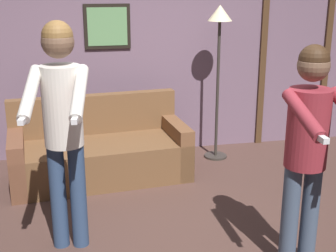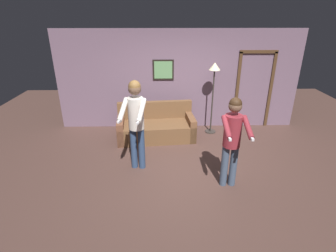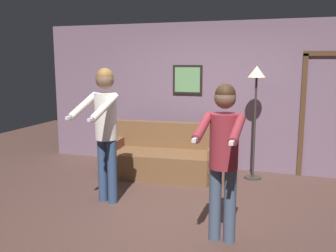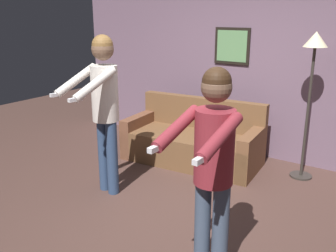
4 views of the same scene
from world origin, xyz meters
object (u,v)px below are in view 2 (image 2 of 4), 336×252
person_standing_left (136,117)px  person_standing_right (232,135)px  couch (156,128)px  torchiere_lamp (214,78)px

person_standing_left → person_standing_right: person_standing_left is taller
couch → person_standing_left: (-0.34, -1.41, 0.85)m
person_standing_left → torchiere_lamp: bearing=44.1°
couch → person_standing_right: size_ratio=1.16×
couch → person_standing_left: size_ratio=1.08×
couch → person_standing_left: 1.68m
couch → torchiere_lamp: bearing=12.6°
couch → person_standing_right: person_standing_right is taller
torchiere_lamp → couch: bearing=-167.4°
torchiere_lamp → person_standing_left: (-1.79, -1.73, -0.34)m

